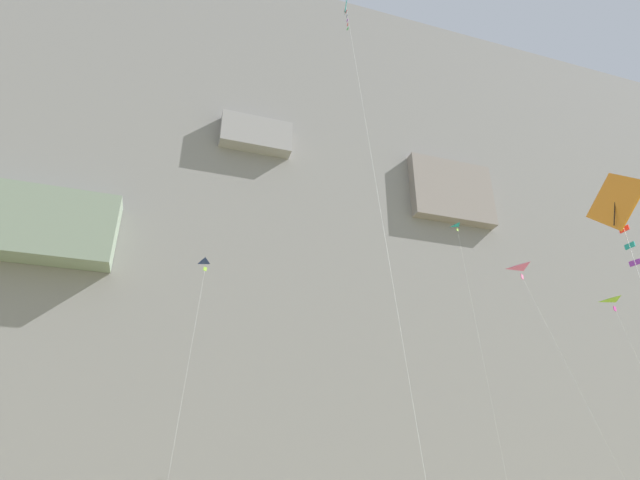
# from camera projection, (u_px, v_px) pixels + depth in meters

# --- Properties ---
(cliff_face) EXTENTS (180.00, 25.73, 69.80)m
(cliff_face) POSITION_uv_depth(u_px,v_px,m) (237.00, 223.00, 70.09)
(cliff_face) COLOR gray
(cliff_face) RESTS_ON ground
(kite_delta_far_right) EXTENTS (1.40, 2.76, 14.43)m
(kite_delta_far_right) POSITION_uv_depth(u_px,v_px,m) (620.00, 313.00, 38.47)
(kite_delta_far_right) COLOR #8CCC33
(kite_delta_far_right) RESTS_ON ground
(kite_delta_high_center) EXTENTS (2.09, 4.06, 17.29)m
(kite_delta_high_center) POSITION_uv_depth(u_px,v_px,m) (207.00, 279.00, 38.66)
(kite_delta_high_center) COLOR navy
(kite_delta_high_center) RESTS_ON ground
(kite_diamond_front_field) EXTENTS (0.48, 6.61, 29.97)m
(kite_diamond_front_field) POSITION_uv_depth(u_px,v_px,m) (348.00, 19.00, 30.98)
(kite_diamond_front_field) COLOR teal
(kite_diamond_front_field) RESTS_ON ground
(kite_delta_far_left) EXTENTS (2.36, 6.97, 20.84)m
(kite_delta_far_left) POSITION_uv_depth(u_px,v_px,m) (526.00, 280.00, 49.69)
(kite_delta_far_left) COLOR pink
(kite_delta_far_left) RESTS_ON ground
(kite_delta_high_right) EXTENTS (1.27, 3.68, 25.80)m
(kite_delta_high_right) POSITION_uv_depth(u_px,v_px,m) (463.00, 251.00, 50.53)
(kite_delta_high_right) COLOR teal
(kite_delta_high_right) RESTS_ON ground
(kite_diamond_mid_center) EXTENTS (2.53, 3.21, 11.00)m
(kite_diamond_mid_center) POSITION_uv_depth(u_px,v_px,m) (616.00, 204.00, 15.50)
(kite_diamond_mid_center) COLOR orange
(kite_diamond_mid_center) RESTS_ON ground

